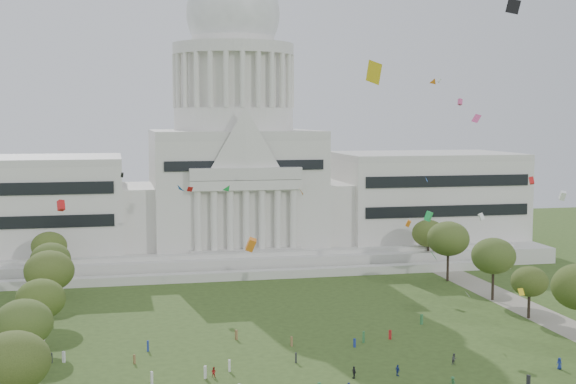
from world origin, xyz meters
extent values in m
cube|color=silver|center=(0.00, 115.00, 2.00)|extent=(160.00, 60.00, 4.00)
cube|color=silver|center=(0.00, 82.00, 1.00)|extent=(130.00, 3.00, 2.00)
cube|color=silver|center=(0.00, 90.00, 2.50)|extent=(140.00, 3.00, 5.00)
cube|color=silver|center=(-55.00, 114.00, 15.00)|extent=(50.00, 34.00, 22.00)
cube|color=silver|center=(55.00, 114.00, 15.00)|extent=(50.00, 34.00, 22.00)
cube|color=silver|center=(-27.00, 112.00, 12.00)|extent=(12.00, 26.00, 16.00)
cube|color=silver|center=(27.00, 112.00, 12.00)|extent=(12.00, 26.00, 16.00)
cube|color=silver|center=(0.00, 114.00, 18.00)|extent=(44.00, 38.00, 28.00)
cube|color=silver|center=(0.00, 94.00, 21.20)|extent=(28.00, 3.00, 2.40)
cube|color=black|center=(-55.00, 96.80, 17.00)|extent=(46.00, 0.40, 11.00)
cube|color=black|center=(55.00, 96.80, 17.00)|extent=(46.00, 0.40, 11.00)
cylinder|color=silver|center=(0.00, 114.00, 37.40)|extent=(32.00, 32.00, 6.00)
cylinder|color=silver|center=(0.00, 114.00, 47.40)|extent=(28.00, 28.00, 14.00)
cylinder|color=silver|center=(0.00, 114.00, 55.90)|extent=(32.40, 32.40, 3.00)
cylinder|color=silver|center=(0.00, 114.00, 61.40)|extent=(22.00, 22.00, 8.00)
ellipsoid|color=silver|center=(0.00, 114.00, 65.40)|extent=(25.00, 25.00, 26.20)
cube|color=gray|center=(-48.00, 30.00, 0.02)|extent=(8.00, 160.00, 0.04)
cube|color=gray|center=(48.00, 30.00, 0.02)|extent=(8.00, 160.00, 0.04)
ellipsoid|color=#37461A|center=(-44.07, -2.96, 8.97)|extent=(8.86, 8.86, 7.25)
cylinder|color=black|center=(-45.04, 17.30, 2.73)|extent=(0.56, 0.56, 5.47)
ellipsoid|color=#384F1E|center=(-45.04, 17.30, 8.53)|extent=(8.42, 8.42, 6.89)
cylinder|color=black|center=(-44.09, 33.92, 2.64)|extent=(0.56, 0.56, 5.27)
ellipsoid|color=#374D18|center=(-44.09, 33.92, 8.23)|extent=(8.12, 8.12, 6.65)
cylinder|color=black|center=(44.40, 34.48, 2.28)|extent=(0.56, 0.56, 4.56)
ellipsoid|color=#374617|center=(44.40, 34.48, 7.11)|extent=(7.01, 7.01, 5.74)
cylinder|color=black|center=(-44.08, 52.42, 3.02)|extent=(0.56, 0.56, 6.03)
ellipsoid|color=#3C4C1B|center=(-44.08, 52.42, 9.41)|extent=(9.29, 9.29, 7.60)
cylinder|color=black|center=(44.76, 50.04, 2.98)|extent=(0.56, 0.56, 5.97)
ellipsoid|color=#374B1C|center=(44.76, 50.04, 9.31)|extent=(9.19, 9.19, 7.52)
cylinder|color=black|center=(-45.22, 71.01, 2.70)|extent=(0.56, 0.56, 5.41)
ellipsoid|color=#384B1C|center=(-45.22, 71.01, 8.44)|extent=(8.33, 8.33, 6.81)
cylinder|color=black|center=(43.49, 70.19, 3.19)|extent=(0.56, 0.56, 6.37)
ellipsoid|color=#3E521F|center=(43.49, 70.19, 9.94)|extent=(9.82, 9.82, 8.03)
cylinder|color=black|center=(-46.87, 89.14, 2.66)|extent=(0.56, 0.56, 5.32)
ellipsoid|color=#3C4F18|center=(-46.87, 89.14, 8.29)|extent=(8.19, 8.19, 6.70)
cylinder|color=black|center=(45.96, 88.13, 2.73)|extent=(0.56, 0.56, 5.47)
ellipsoid|color=#40511B|center=(45.96, 88.13, 8.53)|extent=(8.42, 8.42, 6.89)
imported|color=navy|center=(33.49, 5.53, 0.89)|extent=(0.91, 1.03, 1.78)
imported|color=#4C4C51|center=(18.85, 11.02, 0.88)|extent=(0.97, 0.76, 1.76)
imported|color=#33723F|center=(14.23, 1.16, 0.82)|extent=(0.89, 1.19, 1.64)
imported|color=#26262B|center=(1.83, 8.11, 0.90)|extent=(0.81, 1.16, 1.80)
imported|color=#B21E1E|center=(-18.16, 12.99, 0.76)|extent=(0.87, 0.77, 1.52)
imported|color=navy|center=(8.43, 7.69, 0.84)|extent=(0.84, 1.11, 1.69)
cube|color=#33723F|center=(22.92, 34.65, 0.94)|extent=(0.59, 0.51, 1.89)
cube|color=silver|center=(-27.18, 11.80, 0.91)|extent=(0.41, 0.54, 1.82)
cube|color=navy|center=(-27.04, 28.24, 0.87)|extent=(0.35, 0.50, 1.74)
cube|color=olive|center=(-11.94, 31.88, 0.85)|extent=(0.47, 0.53, 1.70)
cube|color=silver|center=(-40.09, 24.96, 0.89)|extent=(0.54, 0.53, 1.77)
cube|color=#B21E1E|center=(13.91, 26.46, 0.81)|extent=(0.49, 0.49, 1.62)
cube|color=navy|center=(6.56, 23.24, 0.73)|extent=(0.37, 0.45, 1.46)
cube|color=#26262B|center=(24.64, -1.17, 0.94)|extent=(0.54, 0.59, 1.88)
cube|color=#26262B|center=(-4.81, 17.11, 0.79)|extent=(0.34, 0.46, 1.57)
cube|color=silver|center=(-19.43, 12.61, 0.94)|extent=(0.47, 0.58, 1.88)
cube|color=#33723F|center=(8.85, 25.50, 0.97)|extent=(0.51, 0.60, 1.94)
cube|color=olive|center=(-3.50, 26.09, 0.81)|extent=(0.29, 0.45, 1.63)
cube|color=silver|center=(-15.52, 15.06, 0.90)|extent=(0.32, 0.49, 1.79)
cube|color=olive|center=(-29.37, 21.92, 0.72)|extent=(0.38, 0.45, 1.45)
cube|color=#26262B|center=(-41.96, 25.06, 0.80)|extent=(0.36, 0.47, 1.59)
camera|label=1|loc=(-31.84, -101.23, 38.18)|focal=50.00mm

